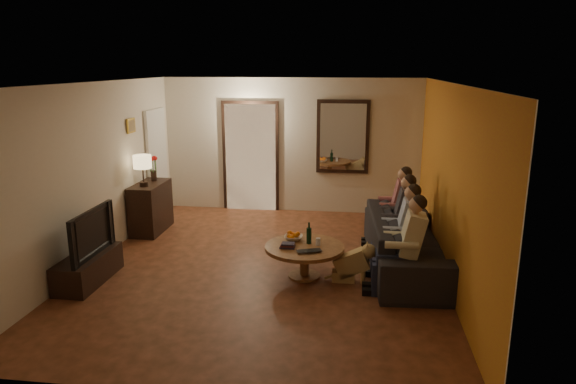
# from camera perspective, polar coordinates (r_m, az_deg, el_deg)

# --- Properties ---
(floor) EXTENTS (5.00, 6.00, 0.01)m
(floor) POSITION_cam_1_polar(r_m,az_deg,el_deg) (7.49, -2.61, -8.30)
(floor) COLOR #472713
(floor) RESTS_ON ground
(ceiling) EXTENTS (5.00, 6.00, 0.01)m
(ceiling) POSITION_cam_1_polar(r_m,az_deg,el_deg) (6.93, -2.85, 12.01)
(ceiling) COLOR white
(ceiling) RESTS_ON back_wall
(back_wall) EXTENTS (5.00, 0.02, 2.60)m
(back_wall) POSITION_cam_1_polar(r_m,az_deg,el_deg) (10.01, 0.34, 5.16)
(back_wall) COLOR beige
(back_wall) RESTS_ON floor
(front_wall) EXTENTS (5.00, 0.02, 2.60)m
(front_wall) POSITION_cam_1_polar(r_m,az_deg,el_deg) (4.30, -9.90, -7.21)
(front_wall) COLOR beige
(front_wall) RESTS_ON floor
(left_wall) EXTENTS (0.02, 6.00, 2.60)m
(left_wall) POSITION_cam_1_polar(r_m,az_deg,el_deg) (7.93, -20.81, 1.88)
(left_wall) COLOR beige
(left_wall) RESTS_ON floor
(right_wall) EXTENTS (0.02, 6.00, 2.60)m
(right_wall) POSITION_cam_1_polar(r_m,az_deg,el_deg) (7.10, 17.56, 0.81)
(right_wall) COLOR beige
(right_wall) RESTS_ON floor
(orange_accent) EXTENTS (0.01, 6.00, 2.60)m
(orange_accent) POSITION_cam_1_polar(r_m,az_deg,el_deg) (7.09, 17.48, 0.81)
(orange_accent) COLOR orange
(orange_accent) RESTS_ON right_wall
(kitchen_doorway) EXTENTS (1.00, 0.06, 2.10)m
(kitchen_doorway) POSITION_cam_1_polar(r_m,az_deg,el_deg) (10.16, -4.16, 3.82)
(kitchen_doorway) COLOR #FFE0A5
(kitchen_doorway) RESTS_ON floor
(door_trim) EXTENTS (1.12, 0.04, 2.22)m
(door_trim) POSITION_cam_1_polar(r_m,az_deg,el_deg) (10.15, -4.17, 3.81)
(door_trim) COLOR black
(door_trim) RESTS_ON floor
(fridge_glimpse) EXTENTS (0.45, 0.03, 1.70)m
(fridge_glimpse) POSITION_cam_1_polar(r_m,az_deg,el_deg) (10.15, -2.76, 2.97)
(fridge_glimpse) COLOR silver
(fridge_glimpse) RESTS_ON floor
(mirror_frame) EXTENTS (1.00, 0.05, 1.40)m
(mirror_frame) POSITION_cam_1_polar(r_m,az_deg,el_deg) (9.87, 6.12, 6.12)
(mirror_frame) COLOR black
(mirror_frame) RESTS_ON back_wall
(mirror_glass) EXTENTS (0.86, 0.02, 1.26)m
(mirror_glass) POSITION_cam_1_polar(r_m,az_deg,el_deg) (9.84, 6.11, 6.10)
(mirror_glass) COLOR white
(mirror_glass) RESTS_ON back_wall
(white_door) EXTENTS (0.06, 0.85, 2.04)m
(white_door) POSITION_cam_1_polar(r_m,az_deg,el_deg) (10.01, -14.32, 3.09)
(white_door) COLOR white
(white_door) RESTS_ON floor
(framed_art) EXTENTS (0.03, 0.28, 0.24)m
(framed_art) POSITION_cam_1_polar(r_m,az_deg,el_deg) (8.98, -17.06, 7.07)
(framed_art) COLOR #B28C33
(framed_art) RESTS_ON left_wall
(art_canvas) EXTENTS (0.01, 0.22, 0.18)m
(art_canvas) POSITION_cam_1_polar(r_m,az_deg,el_deg) (8.97, -16.97, 7.07)
(art_canvas) COLOR brown
(art_canvas) RESTS_ON left_wall
(dresser) EXTENTS (0.45, 0.96, 0.85)m
(dresser) POSITION_cam_1_polar(r_m,az_deg,el_deg) (9.22, -15.01, -1.66)
(dresser) COLOR black
(dresser) RESTS_ON floor
(table_lamp) EXTENTS (0.30, 0.30, 0.54)m
(table_lamp) POSITION_cam_1_polar(r_m,az_deg,el_deg) (8.86, -15.82, 2.30)
(table_lamp) COLOR beige
(table_lamp) RESTS_ON dresser
(flower_vase) EXTENTS (0.14, 0.14, 0.44)m
(flower_vase) POSITION_cam_1_polar(r_m,az_deg,el_deg) (9.27, -14.74, 2.55)
(flower_vase) COLOR red
(flower_vase) RESTS_ON dresser
(tv_stand) EXTENTS (0.45, 1.14, 0.38)m
(tv_stand) POSITION_cam_1_polar(r_m,az_deg,el_deg) (7.43, -21.30, -7.88)
(tv_stand) COLOR black
(tv_stand) RESTS_ON floor
(tv) EXTENTS (1.08, 0.14, 0.62)m
(tv) POSITION_cam_1_polar(r_m,az_deg,el_deg) (7.27, -21.64, -4.20)
(tv) COLOR black
(tv) RESTS_ON tv_stand
(sofa) EXTENTS (2.66, 1.16, 0.76)m
(sofa) POSITION_cam_1_polar(r_m,az_deg,el_deg) (7.52, 13.09, -5.46)
(sofa) COLOR black
(sofa) RESTS_ON floor
(person_a) EXTENTS (0.60, 0.40, 1.20)m
(person_a) POSITION_cam_1_polar(r_m,az_deg,el_deg) (6.59, 13.03, -6.23)
(person_a) COLOR tan
(person_a) RESTS_ON sofa
(person_b) EXTENTS (0.60, 0.40, 1.20)m
(person_b) POSITION_cam_1_polar(r_m,az_deg,el_deg) (7.16, 12.60, -4.58)
(person_b) COLOR tan
(person_b) RESTS_ON sofa
(person_c) EXTENTS (0.60, 0.40, 1.20)m
(person_c) POSITION_cam_1_polar(r_m,az_deg,el_deg) (7.73, 12.24, -3.18)
(person_c) COLOR tan
(person_c) RESTS_ON sofa
(person_d) EXTENTS (0.60, 0.40, 1.20)m
(person_d) POSITION_cam_1_polar(r_m,az_deg,el_deg) (8.30, 11.93, -1.96)
(person_d) COLOR tan
(person_d) RESTS_ON sofa
(dog) EXTENTS (0.56, 0.24, 0.56)m
(dog) POSITION_cam_1_polar(r_m,az_deg,el_deg) (6.95, 7.06, -7.71)
(dog) COLOR #A7824D
(dog) RESTS_ON floor
(coffee_table) EXTENTS (1.10, 1.10, 0.45)m
(coffee_table) POSITION_cam_1_polar(r_m,az_deg,el_deg) (7.07, 1.83, -7.70)
(coffee_table) COLOR #5A341B
(coffee_table) RESTS_ON floor
(bowl) EXTENTS (0.26, 0.26, 0.06)m
(bowl) POSITION_cam_1_polar(r_m,az_deg,el_deg) (7.21, 0.60, -5.10)
(bowl) COLOR white
(bowl) RESTS_ON coffee_table
(oranges) EXTENTS (0.20, 0.20, 0.08)m
(oranges) POSITION_cam_1_polar(r_m,az_deg,el_deg) (7.18, 0.60, -4.58)
(oranges) COLOR orange
(oranges) RESTS_ON bowl
(wine_bottle) EXTENTS (0.07, 0.07, 0.31)m
(wine_bottle) POSITION_cam_1_polar(r_m,az_deg,el_deg) (7.03, 2.35, -4.54)
(wine_bottle) COLOR black
(wine_bottle) RESTS_ON coffee_table
(wine_glass) EXTENTS (0.06, 0.06, 0.10)m
(wine_glass) POSITION_cam_1_polar(r_m,az_deg,el_deg) (7.01, 3.36, -5.53)
(wine_glass) COLOR silver
(wine_glass) RESTS_ON coffee_table
(book_stack) EXTENTS (0.20, 0.15, 0.07)m
(book_stack) POSITION_cam_1_polar(r_m,az_deg,el_deg) (6.91, -0.06, -5.92)
(book_stack) COLOR black
(book_stack) RESTS_ON coffee_table
(laptop) EXTENTS (0.38, 0.31, 0.03)m
(laptop) POSITION_cam_1_polar(r_m,az_deg,el_deg) (6.72, 2.46, -6.73)
(laptop) COLOR black
(laptop) RESTS_ON coffee_table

